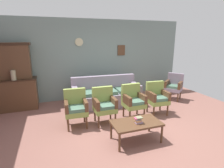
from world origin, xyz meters
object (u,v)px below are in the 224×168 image
object	(u,v)px
book_stack_on_table	(138,120)
vase_on_cabinet	(13,75)
side_cabinet	(17,94)
coffee_table	(136,124)
wingback_chair_by_fireplace	(174,85)
floor_vase_by_wall	(171,85)
floral_couch	(106,95)
armchair_row_middle	(133,100)
armchair_near_couch_end	(157,97)
armchair_by_doorway	(76,106)
armchair_near_cabinet	(104,104)

from	to	relation	value
book_stack_on_table	vase_on_cabinet	bearing A→B (deg)	134.76
side_cabinet	coffee_table	distance (m)	3.73
vase_on_cabinet	wingback_chair_by_fireplace	bearing A→B (deg)	-7.26
side_cabinet	coffee_table	size ratio (longest dim) A/B	1.16
coffee_table	floor_vase_by_wall	distance (m)	3.87
floral_couch	armchair_row_middle	distance (m)	1.20
vase_on_cabinet	floral_couch	distance (m)	2.72
armchair_row_middle	armchair_near_couch_end	xyz separation A→B (m)	(0.75, 0.03, 0.00)
armchair_near_couch_end	book_stack_on_table	xyz separation A→B (m)	(-1.16, -1.12, -0.01)
side_cabinet	armchair_near_couch_end	distance (m)	4.08
side_cabinet	armchair_by_doorway	size ratio (longest dim) A/B	1.28
side_cabinet	wingback_chair_by_fireplace	size ratio (longest dim) A/B	1.28
armchair_by_doorway	coffee_table	size ratio (longest dim) A/B	0.90
armchair_near_cabinet	wingback_chair_by_fireplace	size ratio (longest dim) A/B	1.00
vase_on_cabinet	armchair_by_doorway	xyz separation A→B (m)	(1.50, -1.48, -0.57)
book_stack_on_table	floral_couch	bearing A→B (deg)	89.66
armchair_by_doorway	armchair_near_cabinet	distance (m)	0.69
armchair_row_middle	coffee_table	distance (m)	1.13
side_cabinet	vase_on_cabinet	xyz separation A→B (m)	(-0.01, -0.17, 0.60)
side_cabinet	armchair_by_doorway	bearing A→B (deg)	-47.97
armchair_near_cabinet	armchair_by_doorway	bearing A→B (deg)	174.98
side_cabinet	armchair_by_doorway	distance (m)	2.22
vase_on_cabinet	floral_couch	world-z (taller)	vase_on_cabinet
armchair_near_couch_end	floor_vase_by_wall	size ratio (longest dim) A/B	1.51
side_cabinet	armchair_by_doorway	world-z (taller)	side_cabinet
armchair_row_middle	coffee_table	xyz separation A→B (m)	(-0.43, -1.04, -0.12)
armchair_near_cabinet	wingback_chair_by_fireplace	bearing A→B (deg)	18.07
armchair_by_doorway	armchair_near_cabinet	xyz separation A→B (m)	(0.69, -0.06, 0.00)
armchair_near_couch_end	book_stack_on_table	distance (m)	1.61
side_cabinet	armchair_near_cabinet	bearing A→B (deg)	-38.18
armchair_by_doorway	coffee_table	xyz separation A→B (m)	(1.07, -1.07, -0.12)
coffee_table	vase_on_cabinet	bearing A→B (deg)	135.14
armchair_row_middle	book_stack_on_table	xyz separation A→B (m)	(-0.41, -1.09, -0.01)
side_cabinet	floral_couch	distance (m)	2.65
vase_on_cabinet	floor_vase_by_wall	xyz separation A→B (m)	(5.41, 0.07, -0.77)
side_cabinet	coffee_table	bearing A→B (deg)	-46.81
armchair_near_couch_end	wingback_chair_by_fireplace	bearing A→B (deg)	34.63
armchair_by_doorway	armchair_near_cabinet	world-z (taller)	same
floral_couch	book_stack_on_table	xyz separation A→B (m)	(-0.01, -2.21, 0.16)
wingback_chair_by_fireplace	coffee_table	world-z (taller)	wingback_chair_by_fireplace
vase_on_cabinet	floor_vase_by_wall	bearing A→B (deg)	0.76
floral_couch	armchair_near_cabinet	bearing A→B (deg)	-109.43
floral_couch	wingback_chair_by_fireplace	world-z (taller)	same
coffee_table	wingback_chair_by_fireplace	bearing A→B (deg)	38.55
floral_couch	vase_on_cabinet	bearing A→B (deg)	171.54
vase_on_cabinet	wingback_chair_by_fireplace	distance (m)	5.04
armchair_row_middle	book_stack_on_table	distance (m)	1.17
armchair_near_cabinet	coffee_table	xyz separation A→B (m)	(0.38, -1.01, -0.12)
vase_on_cabinet	armchair_by_doorway	bearing A→B (deg)	-44.70
side_cabinet	vase_on_cabinet	world-z (taller)	vase_on_cabinet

